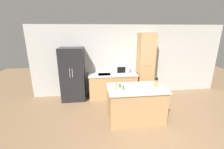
{
  "coord_description": "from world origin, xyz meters",
  "views": [
    {
      "loc": [
        -1.32,
        -3.14,
        2.42
      ],
      "look_at": [
        -0.77,
        1.4,
        1.05
      ],
      "focal_mm": 24.0,
      "sensor_mm": 36.0,
      "label": 1
    }
  ],
  "objects_px": {
    "microwave": "(122,69)",
    "kettle": "(147,87)",
    "spice_bottle_short_red": "(116,85)",
    "spice_bottle_pale_salt": "(120,85)",
    "knife_block": "(156,84)",
    "spice_bottle_green_herb": "(120,84)",
    "pantry_cabinet": "(145,65)",
    "refrigerator": "(73,74)",
    "spice_bottle_amber_oil": "(115,88)",
    "spice_bottle_tall_dark": "(123,88)"
  },
  "relations": [
    {
      "from": "refrigerator",
      "to": "spice_bottle_green_herb",
      "type": "distance_m",
      "value": 1.97
    },
    {
      "from": "spice_bottle_tall_dark",
      "to": "spice_bottle_short_red",
      "type": "height_order",
      "value": "spice_bottle_short_red"
    },
    {
      "from": "knife_block",
      "to": "spice_bottle_short_red",
      "type": "xyz_separation_m",
      "value": [
        -1.06,
        0.13,
        -0.05
      ]
    },
    {
      "from": "spice_bottle_pale_salt",
      "to": "microwave",
      "type": "bearing_deg",
      "value": 77.57
    },
    {
      "from": "knife_block",
      "to": "spice_bottle_amber_oil",
      "type": "xyz_separation_m",
      "value": [
        -1.12,
        -0.05,
        -0.05
      ]
    },
    {
      "from": "spice_bottle_short_red",
      "to": "spice_bottle_pale_salt",
      "type": "xyz_separation_m",
      "value": [
        0.09,
        -0.05,
        0.01
      ]
    },
    {
      "from": "refrigerator",
      "to": "pantry_cabinet",
      "type": "height_order",
      "value": "pantry_cabinet"
    },
    {
      "from": "knife_block",
      "to": "spice_bottle_pale_salt",
      "type": "relative_size",
      "value": 1.97
    },
    {
      "from": "spice_bottle_green_herb",
      "to": "kettle",
      "type": "distance_m",
      "value": 0.74
    },
    {
      "from": "pantry_cabinet",
      "to": "spice_bottle_green_herb",
      "type": "distance_m",
      "value": 1.85
    },
    {
      "from": "spice_bottle_amber_oil",
      "to": "spice_bottle_green_herb",
      "type": "xyz_separation_m",
      "value": [
        0.16,
        0.23,
        -0.0
      ]
    },
    {
      "from": "knife_block",
      "to": "kettle",
      "type": "height_order",
      "value": "knife_block"
    },
    {
      "from": "microwave",
      "to": "kettle",
      "type": "bearing_deg",
      "value": -81.1
    },
    {
      "from": "pantry_cabinet",
      "to": "kettle",
      "type": "height_order",
      "value": "pantry_cabinet"
    },
    {
      "from": "microwave",
      "to": "spice_bottle_short_red",
      "type": "bearing_deg",
      "value": -106.09
    },
    {
      "from": "kettle",
      "to": "spice_bottle_pale_salt",
      "type": "bearing_deg",
      "value": 156.64
    },
    {
      "from": "refrigerator",
      "to": "spice_bottle_green_herb",
      "type": "bearing_deg",
      "value": -43.64
    },
    {
      "from": "spice_bottle_tall_dark",
      "to": "knife_block",
      "type": "bearing_deg",
      "value": 3.71
    },
    {
      "from": "spice_bottle_tall_dark",
      "to": "spice_bottle_green_herb",
      "type": "height_order",
      "value": "spice_bottle_green_herb"
    },
    {
      "from": "spice_bottle_pale_salt",
      "to": "kettle",
      "type": "bearing_deg",
      "value": -23.36
    },
    {
      "from": "pantry_cabinet",
      "to": "spice_bottle_tall_dark",
      "type": "height_order",
      "value": "pantry_cabinet"
    },
    {
      "from": "spice_bottle_amber_oil",
      "to": "spice_bottle_pale_salt",
      "type": "xyz_separation_m",
      "value": [
        0.15,
        0.13,
        0.01
      ]
    },
    {
      "from": "microwave",
      "to": "spice_bottle_pale_salt",
      "type": "relative_size",
      "value": 3.34
    },
    {
      "from": "spice_bottle_short_red",
      "to": "spice_bottle_green_herb",
      "type": "relative_size",
      "value": 0.96
    },
    {
      "from": "refrigerator",
      "to": "knife_block",
      "type": "bearing_deg",
      "value": -32.88
    },
    {
      "from": "microwave",
      "to": "kettle",
      "type": "distance_m",
      "value": 1.88
    },
    {
      "from": "microwave",
      "to": "spice_bottle_pale_salt",
      "type": "xyz_separation_m",
      "value": [
        -0.35,
        -1.58,
        -0.04
      ]
    },
    {
      "from": "spice_bottle_short_red",
      "to": "spice_bottle_green_herb",
      "type": "xyz_separation_m",
      "value": [
        0.1,
        0.05,
        0.0
      ]
    },
    {
      "from": "kettle",
      "to": "spice_bottle_green_herb",
      "type": "bearing_deg",
      "value": 149.15
    },
    {
      "from": "spice_bottle_pale_salt",
      "to": "spice_bottle_amber_oil",
      "type": "bearing_deg",
      "value": -139.32
    },
    {
      "from": "kettle",
      "to": "spice_bottle_tall_dark",
      "type": "bearing_deg",
      "value": 166.71
    },
    {
      "from": "spice_bottle_tall_dark",
      "to": "spice_bottle_green_herb",
      "type": "distance_m",
      "value": 0.25
    },
    {
      "from": "spice_bottle_amber_oil",
      "to": "spice_bottle_tall_dark",
      "type": "bearing_deg",
      "value": -2.25
    },
    {
      "from": "pantry_cabinet",
      "to": "spice_bottle_pale_salt",
      "type": "bearing_deg",
      "value": -128.48
    },
    {
      "from": "spice_bottle_green_herb",
      "to": "spice_bottle_short_red",
      "type": "bearing_deg",
      "value": -153.07
    },
    {
      "from": "spice_bottle_tall_dark",
      "to": "spice_bottle_pale_salt",
      "type": "height_order",
      "value": "spice_bottle_pale_salt"
    },
    {
      "from": "pantry_cabinet",
      "to": "kettle",
      "type": "xyz_separation_m",
      "value": [
        -0.56,
        -1.78,
        -0.13
      ]
    },
    {
      "from": "spice_bottle_short_red",
      "to": "spice_bottle_amber_oil",
      "type": "relative_size",
      "value": 0.92
    },
    {
      "from": "spice_bottle_tall_dark",
      "to": "kettle",
      "type": "xyz_separation_m",
      "value": [
        0.58,
        -0.14,
        0.04
      ]
    },
    {
      "from": "spice_bottle_green_herb",
      "to": "kettle",
      "type": "bearing_deg",
      "value": -30.85
    },
    {
      "from": "spice_bottle_short_red",
      "to": "pantry_cabinet",
      "type": "bearing_deg",
      "value": 48.46
    },
    {
      "from": "spice_bottle_tall_dark",
      "to": "spice_bottle_green_herb",
      "type": "xyz_separation_m",
      "value": [
        -0.05,
        0.24,
        0.0
      ]
    },
    {
      "from": "spice_bottle_pale_salt",
      "to": "pantry_cabinet",
      "type": "bearing_deg",
      "value": 51.52
    },
    {
      "from": "refrigerator",
      "to": "spice_bottle_pale_salt",
      "type": "xyz_separation_m",
      "value": [
        1.41,
        -1.46,
        0.08
      ]
    },
    {
      "from": "knife_block",
      "to": "spice_bottle_short_red",
      "type": "distance_m",
      "value": 1.07
    },
    {
      "from": "spice_bottle_tall_dark",
      "to": "spice_bottle_short_red",
      "type": "distance_m",
      "value": 0.25
    },
    {
      "from": "knife_block",
      "to": "spice_bottle_pale_salt",
      "type": "xyz_separation_m",
      "value": [
        -0.97,
        0.08,
        -0.04
      ]
    },
    {
      "from": "spice_bottle_amber_oil",
      "to": "spice_bottle_pale_salt",
      "type": "bearing_deg",
      "value": 40.68
    },
    {
      "from": "knife_block",
      "to": "spice_bottle_green_herb",
      "type": "relative_size",
      "value": 2.4
    },
    {
      "from": "pantry_cabinet",
      "to": "microwave",
      "type": "bearing_deg",
      "value": 174.94
    }
  ]
}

